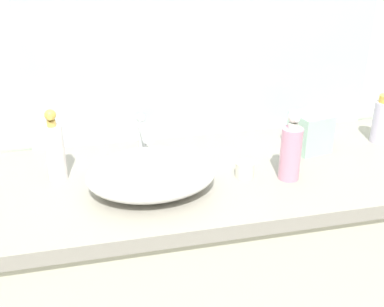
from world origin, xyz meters
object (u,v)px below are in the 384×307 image
candle_jar (245,169)px  perfume_bottle (382,120)px  soap_dispenser (55,150)px  sink_basin (152,173)px  tissue_box (311,130)px  lotion_bottle (291,150)px

candle_jar → perfume_bottle: bearing=14.5°
soap_dispenser → sink_basin: bearing=-27.0°
soap_dispenser → perfume_bottle: (1.10, 0.03, -0.01)m
perfume_bottle → candle_jar: (-0.55, -0.14, -0.06)m
sink_basin → soap_dispenser: soap_dispenser is taller
sink_basin → tissue_box: size_ratio=2.17×
tissue_box → lotion_bottle: bearing=-130.7°
lotion_bottle → candle_jar: 0.15m
sink_basin → soap_dispenser: 0.30m
tissue_box → sink_basin: bearing=-164.9°
perfume_bottle → candle_jar: 0.57m
sink_basin → perfume_bottle: bearing=10.8°
soap_dispenser → lotion_bottle: soap_dispenser is taller
sink_basin → candle_jar: bearing=3.6°
candle_jar → tissue_box: bearing=25.9°
sink_basin → candle_jar: (0.29, 0.02, -0.03)m
lotion_bottle → sink_basin: bearing=176.8°
lotion_bottle → perfume_bottle: 0.46m
lotion_bottle → perfume_bottle: lotion_bottle is taller
perfume_bottle → candle_jar: bearing=-165.5°
soap_dispenser → candle_jar: 0.57m
tissue_box → perfume_bottle: bearing=1.7°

